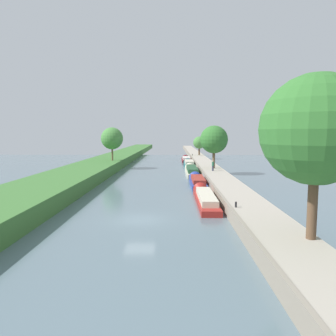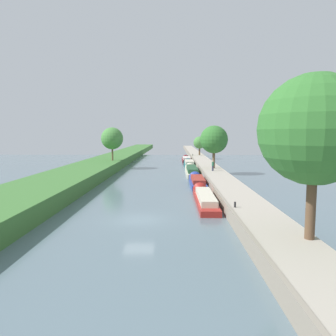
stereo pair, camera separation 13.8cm
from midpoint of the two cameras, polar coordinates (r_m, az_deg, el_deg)
The scene contains 16 objects.
ground_plane at distance 26.87m, azimuth -5.08°, elevation -9.12°, with size 160.00×160.00×0.00m, color slate.
left_grassy_bank at distance 30.14m, azimuth -27.52°, elevation -6.44°, with size 7.90×260.00×1.72m.
right_towpath at distance 27.35m, azimuth 14.98°, elevation -7.82°, with size 3.63×260.00×1.12m.
stone_quay at distance 26.95m, azimuth 10.94°, elevation -7.87°, with size 0.25×260.00×1.17m.
narrowboat_red at distance 33.54m, azimuth 6.59°, elevation -5.24°, with size 1.81×12.32×1.73m.
narrowboat_blue at distance 45.06m, azimuth 5.27°, elevation -2.29°, with size 1.95×10.33×1.85m.
narrowboat_cream at distance 57.24m, azimuth 4.26°, elevation -0.41°, with size 1.99×13.89×1.95m.
narrowboat_teal at distance 69.63m, azimuth 3.80°, elevation 0.77°, with size 2.05×10.61×1.98m.
narrowboat_maroon at distance 81.97m, azimuth 3.33°, elevation 1.54°, with size 2.16×10.46×2.05m.
tree_rightbank_near at distance 19.42m, azimuth 24.76°, elevation 6.16°, with size 6.13×6.13×9.23m.
tree_rightbank_midnear at distance 55.41m, azimuth 8.23°, elevation 5.01°, with size 4.73×4.73×7.28m.
tree_rightbank_midfar at distance 88.46m, azimuth 5.67°, elevation 4.50°, with size 3.33×3.33×5.11m.
tree_leftbank_downstream at distance 64.48m, azimuth -9.82°, elevation 5.19°, with size 4.34×4.34×6.54m.
person_walking at distance 51.58m, azimuth 8.03°, elevation 0.46°, with size 0.34×0.34×1.66m.
mooring_bollard_near at distance 26.65m, azimuth 11.95°, elevation -6.37°, with size 0.16×0.16×0.45m.
mooring_bollard_far at distance 86.15m, azimuth 4.45°, elevation 2.34°, with size 0.16×0.16×0.45m.
Camera 2 is at (2.93, -25.76, 7.07)m, focal length 34.34 mm.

